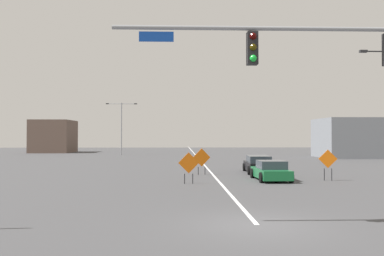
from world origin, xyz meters
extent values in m
plane|color=#444447|center=(0.00, 0.00, 0.00)|extent=(177.14, 177.14, 0.00)
cube|color=white|center=(0.00, 49.21, 0.00)|extent=(0.16, 98.41, 0.01)
cylinder|color=gray|center=(2.09, 0.00, 6.27)|extent=(13.38, 0.14, 0.14)
cube|color=black|center=(-0.14, 0.00, 5.62)|extent=(0.34, 0.32, 1.05)
sphere|color=#3A0503|center=(-0.14, -0.17, 5.97)|extent=(0.22, 0.22, 0.22)
sphere|color=#3C3106|center=(-0.14, -0.17, 5.62)|extent=(0.22, 0.22, 0.22)
sphere|color=green|center=(-0.14, -0.17, 5.27)|extent=(0.22, 0.22, 0.22)
cube|color=#1447B7|center=(-3.20, 0.00, 5.98)|extent=(1.10, 0.03, 0.32)
cylinder|color=black|center=(9.71, 11.20, 7.97)|extent=(2.04, 0.08, 0.08)
cube|color=#262628|center=(8.69, 11.20, 7.97)|extent=(0.44, 0.24, 0.14)
cylinder|color=gray|center=(-11.17, 48.04, 3.94)|extent=(0.16, 0.16, 7.88)
cylinder|color=gray|center=(-12.22, 48.04, 7.73)|extent=(2.11, 0.08, 0.08)
cube|color=#262628|center=(-13.28, 48.04, 7.73)|extent=(0.44, 0.24, 0.14)
cylinder|color=gray|center=(-10.11, 48.04, 7.73)|extent=(2.11, 0.08, 0.08)
cube|color=#262628|center=(-9.05, 48.04, 7.73)|extent=(0.44, 0.24, 0.14)
cube|color=orange|center=(-0.82, 16.75, 1.26)|extent=(1.31, 0.34, 1.33)
cylinder|color=black|center=(-1.08, 16.70, 0.29)|extent=(0.05, 0.05, 0.58)
cylinder|color=black|center=(-0.57, 16.81, 0.29)|extent=(0.05, 0.05, 0.58)
cube|color=orange|center=(6.99, 12.57, 1.38)|extent=(1.18, 0.19, 1.18)
cylinder|color=black|center=(6.76, 12.59, 0.38)|extent=(0.05, 0.05, 0.77)
cylinder|color=black|center=(7.22, 12.54, 0.38)|extent=(0.05, 0.05, 0.77)
cube|color=orange|center=(-1.91, 11.20, 1.23)|extent=(1.25, 0.18, 1.25)
cylinder|color=black|center=(-2.15, 11.17, 0.29)|extent=(0.05, 0.05, 0.59)
cylinder|color=black|center=(-1.66, 11.23, 0.29)|extent=(0.05, 0.05, 0.59)
cube|color=black|center=(3.62, 18.14, 0.49)|extent=(1.99, 4.66, 0.66)
cube|color=#333D47|center=(3.60, 17.91, 1.07)|extent=(1.72, 2.77, 0.51)
cylinder|color=black|center=(4.58, 19.70, 0.32)|extent=(0.25, 0.65, 0.64)
cylinder|color=black|center=(2.82, 19.79, 0.32)|extent=(0.25, 0.65, 0.64)
cylinder|color=black|center=(4.41, 16.50, 0.32)|extent=(0.25, 0.65, 0.64)
cylinder|color=black|center=(2.66, 16.59, 0.32)|extent=(0.25, 0.65, 0.64)
cube|color=#196B38|center=(3.40, 12.92, 0.45)|extent=(1.85, 4.15, 0.58)
cube|color=#333D47|center=(3.40, 12.71, 1.01)|extent=(1.65, 1.93, 0.52)
cylinder|color=black|center=(4.28, 14.37, 0.32)|extent=(0.23, 0.64, 0.64)
cylinder|color=black|center=(2.48, 14.35, 0.32)|extent=(0.23, 0.64, 0.64)
cylinder|color=black|center=(4.32, 11.48, 0.32)|extent=(0.23, 0.64, 0.64)
cylinder|color=black|center=(2.51, 11.46, 0.32)|extent=(0.23, 0.64, 0.64)
cube|color=brown|center=(-24.46, 58.39, 2.81)|extent=(6.55, 7.52, 5.63)
cube|color=gray|center=(20.72, 40.03, 2.59)|extent=(8.87, 7.83, 5.18)
camera|label=1|loc=(-2.47, -12.72, 2.81)|focal=37.62mm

